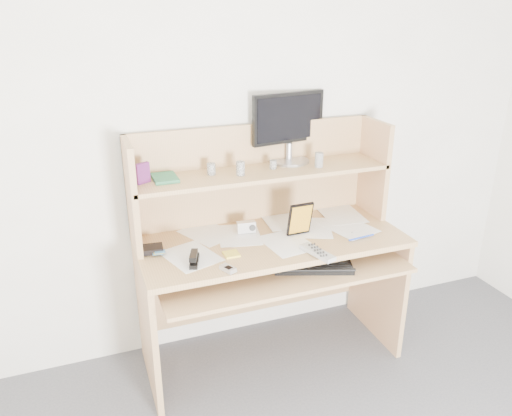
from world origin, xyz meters
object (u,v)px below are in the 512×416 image
object	(u,v)px
tv_remote	(317,253)
game_case	(300,219)
monitor	(289,125)
desk	(266,242)
keyboard	(313,266)

from	to	relation	value
tv_remote	game_case	bearing A→B (deg)	71.11
game_case	monitor	world-z (taller)	monitor
tv_remote	game_case	size ratio (longest dim) A/B	1.11
desk	keyboard	distance (m)	0.32
keyboard	tv_remote	size ratio (longest dim) A/B	2.04
keyboard	monitor	xyz separation A→B (m)	(0.06, 0.48, 0.62)
desk	game_case	world-z (taller)	desk
keyboard	game_case	bearing A→B (deg)	107.94
keyboard	desk	bearing A→B (deg)	135.90
monitor	desk	bearing A→B (deg)	-145.67
game_case	monitor	xyz separation A→B (m)	(0.05, 0.29, 0.43)
keyboard	tv_remote	xyz separation A→B (m)	(-0.01, -0.05, 0.10)
desk	tv_remote	size ratio (longest dim) A/B	6.80
desk	monitor	size ratio (longest dim) A/B	3.20
desk	tv_remote	xyz separation A→B (m)	(0.14, -0.34, 0.07)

